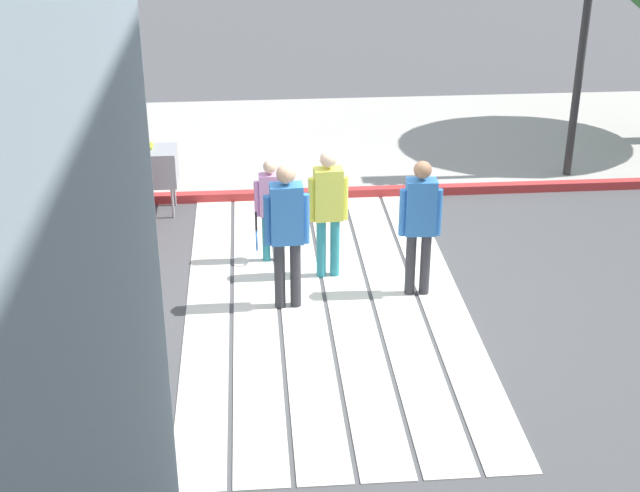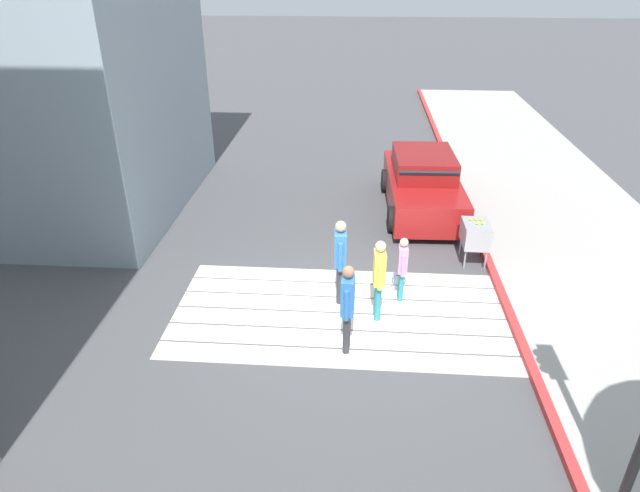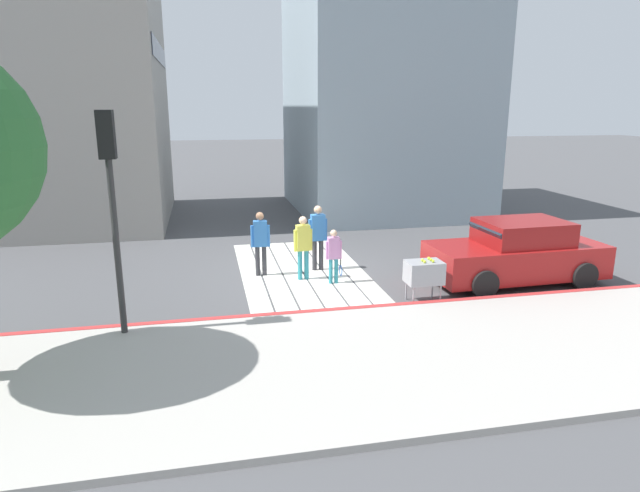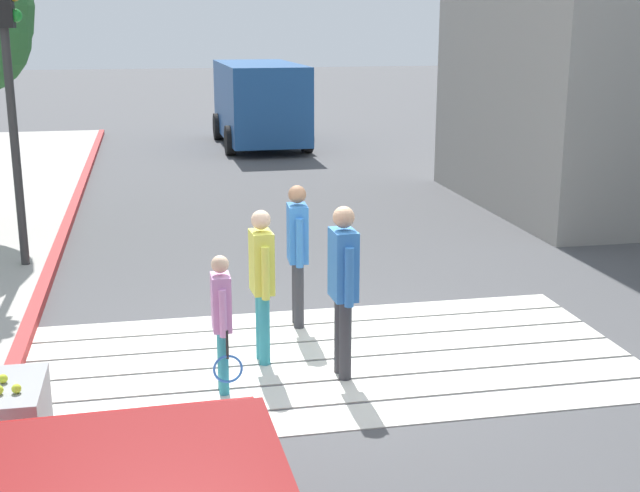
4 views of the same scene
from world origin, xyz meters
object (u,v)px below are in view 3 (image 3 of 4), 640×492
object	(u,v)px
pedestrian_adult_side	(303,243)
pedestrian_adult_lead	(318,233)
traffic_light_corner	(110,179)
pedestrian_adult_trailing	(260,239)
pedestrian_child_with_racket	(334,253)
tennis_ball_cart	(424,272)
car_parked_near_curb	(516,254)

from	to	relation	value
pedestrian_adult_side	pedestrian_adult_lead	bearing A→B (deg)	-35.89
traffic_light_corner	pedestrian_adult_lead	world-z (taller)	traffic_light_corner
pedestrian_adult_trailing	pedestrian_child_with_racket	world-z (taller)	pedestrian_adult_trailing
tennis_ball_cart	pedestrian_adult_trailing	world-z (taller)	pedestrian_adult_trailing
pedestrian_adult_lead	pedestrian_adult_side	distance (m)	0.91
traffic_light_corner	pedestrian_adult_side	size ratio (longest dim) A/B	2.58
tennis_ball_cart	car_parked_near_curb	bearing A→B (deg)	-72.28
car_parked_near_curb	pedestrian_adult_trailing	size ratio (longest dim) A/B	2.58
pedestrian_adult_trailing	pedestrian_adult_side	xyz separation A→B (m)	(-0.55, -1.02, -0.03)
tennis_ball_cart	traffic_light_corner	bearing A→B (deg)	96.11
pedestrian_adult_side	pedestrian_child_with_racket	bearing A→B (deg)	-124.86
pedestrian_adult_side	pedestrian_child_with_racket	xyz separation A→B (m)	(-0.48, -0.68, -0.18)
pedestrian_adult_trailing	pedestrian_child_with_racket	xyz separation A→B (m)	(-1.03, -1.70, -0.20)
traffic_light_corner	pedestrian_child_with_racket	size ratio (longest dim) A/B	3.08
car_parked_near_curb	pedestrian_child_with_racket	xyz separation A→B (m)	(0.81, 4.48, 0.05)
tennis_ball_cart	pedestrian_adult_lead	world-z (taller)	pedestrian_adult_lead
pedestrian_adult_lead	pedestrian_adult_trailing	distance (m)	1.56
tennis_ball_cart	pedestrian_adult_trailing	xyz separation A→B (m)	(2.74, 3.36, 0.28)
traffic_light_corner	pedestrian_adult_side	distance (m)	5.34
traffic_light_corner	tennis_ball_cart	bearing A→B (deg)	-83.89
car_parked_near_curb	pedestrian_child_with_racket	world-z (taller)	car_parked_near_curb
pedestrian_child_with_racket	pedestrian_adult_lead	bearing A→B (deg)	7.13
pedestrian_adult_lead	tennis_ball_cart	bearing A→B (deg)	-148.18
traffic_light_corner	pedestrian_adult_trailing	world-z (taller)	traffic_light_corner
pedestrian_adult_lead	pedestrian_child_with_racket	size ratio (longest dim) A/B	1.28
car_parked_near_curb	pedestrian_adult_side	size ratio (longest dim) A/B	2.65
car_parked_near_curb	pedestrian_adult_side	world-z (taller)	pedestrian_adult_side
car_parked_near_curb	tennis_ball_cart	xyz separation A→B (m)	(-0.90, 2.82, -0.04)
traffic_light_corner	car_parked_near_curb	bearing A→B (deg)	-80.21
pedestrian_adult_trailing	pedestrian_adult_lead	bearing A→B (deg)	-83.18
car_parked_near_curb	pedestrian_adult_side	distance (m)	5.33
pedestrian_adult_lead	traffic_light_corner	bearing A→B (deg)	128.57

